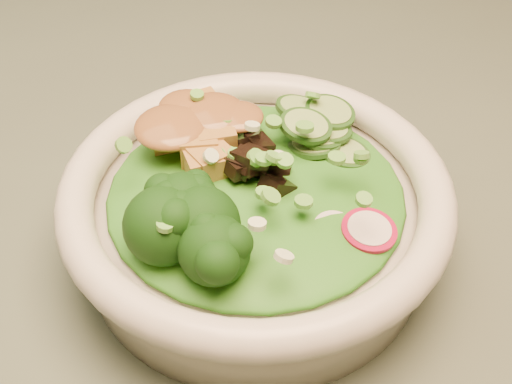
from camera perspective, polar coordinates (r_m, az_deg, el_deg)
name	(u,v)px	position (r m, az deg, el deg)	size (l,w,h in m)	color
dining_table	(380,250)	(0.65, 9.87, -4.58)	(1.20, 0.80, 0.75)	black
salad_bowl	(256,213)	(0.46, 0.00, -1.71)	(0.25, 0.25, 0.07)	beige
lettuce_bed	(256,191)	(0.44, 0.00, 0.09)	(0.19, 0.19, 0.02)	#1B6214
broccoli_florets	(191,226)	(0.40, -5.23, -2.72)	(0.07, 0.06, 0.04)	black
radish_slices	(337,232)	(0.42, 6.51, -3.24)	(0.10, 0.04, 0.02)	maroon
cucumber_slices	(318,134)	(0.47, 4.99, 4.66)	(0.06, 0.06, 0.03)	#86AC5F
mushroom_heap	(243,168)	(0.44, -1.08, 1.93)	(0.06, 0.06, 0.04)	black
tofu_cubes	(192,137)	(0.47, -5.17, 4.37)	(0.08, 0.05, 0.03)	#A77D37
peanut_sauce	(191,123)	(0.46, -5.26, 5.52)	(0.06, 0.05, 0.01)	brown
scallion_garnish	(256,165)	(0.43, 0.00, 2.19)	(0.18, 0.18, 0.02)	#5BA83B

